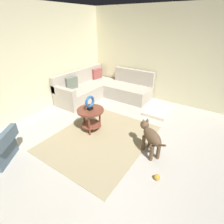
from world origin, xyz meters
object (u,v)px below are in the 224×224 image
Objects in this scene: torus_sculpture at (90,102)px; dog at (151,136)px; side_table at (91,114)px; dog_bed_mat at (158,111)px; dog_toy_ball at (157,177)px; sectional_couch at (102,89)px.

dog is at bearing -88.78° from torus_sculpture.
torus_sculpture reaches higher than side_table.
dog_bed_mat is at bearing -30.50° from torus_sculpture.
dog is 0.73m from dog_toy_ball.
sectional_couch reaches higher than torus_sculpture.
torus_sculpture is at bearing 74.23° from dog_toy_ball.
sectional_couch is 3.21× the size of dog.
side_table is at bearing -150.73° from sectional_couch.
dog_toy_ball is (-2.20, -2.74, -0.24)m from sectional_couch.
side_table is 1.90m from dog_toy_ball.
dog_bed_mat is (1.69, -0.99, -0.67)m from torus_sculpture.
sectional_couch is at bearing 89.84° from dog_bed_mat.
sectional_couch is 1.94m from side_table.
dog_bed_mat is 8.36× the size of dog_toy_ball.
side_table is at bearing 74.23° from dog_toy_ball.
dog_toy_ball is at bearing -107.63° from dog.
dog_toy_ball reaches higher than dog_bed_mat.
dog reaches higher than dog_toy_ball.
torus_sculpture is at bearing -150.73° from sectional_couch.
sectional_couch is 3.52m from dog_toy_ball.
dog_bed_mat is at bearing 52.50° from dog.
dog_toy_ball is at bearing -105.77° from side_table.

